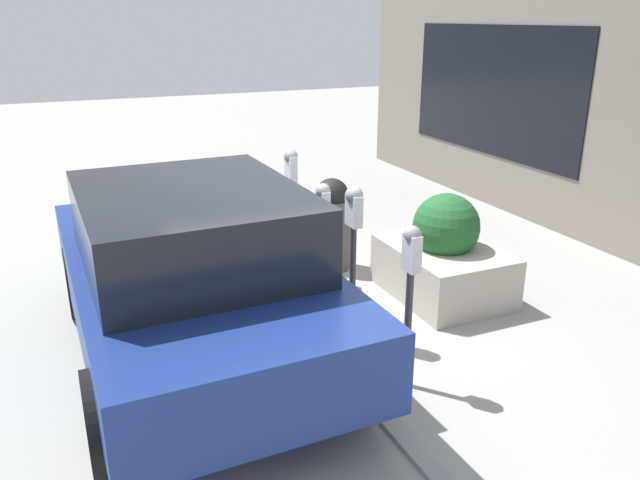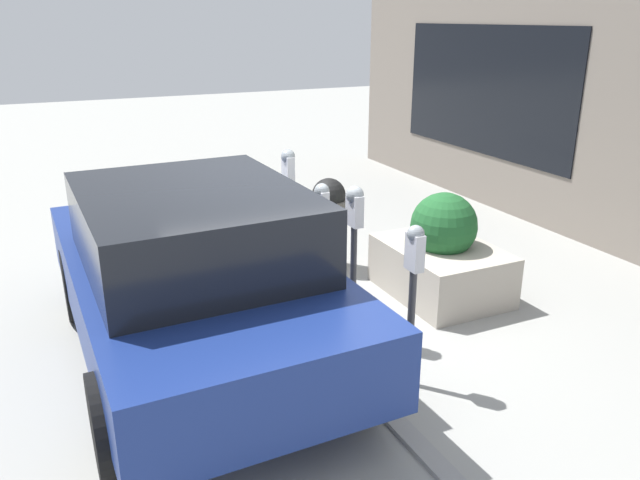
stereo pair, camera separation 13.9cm
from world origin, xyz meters
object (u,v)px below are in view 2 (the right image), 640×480
at_px(parked_car_front, 193,272).
at_px(trash_bin, 329,224).
at_px(parking_meter_fourth, 289,188).
at_px(parking_meter_middle, 322,225).
at_px(parking_meter_nearest, 413,276).
at_px(parking_meter_second, 354,228).
at_px(planter_box, 442,256).

distance_m(parked_car_front, trash_bin, 2.52).
bearing_deg(trash_bin, parking_meter_fourth, 98.61).
bearing_deg(parking_meter_middle, parked_car_front, 109.57).
xyz_separation_m(parking_meter_middle, trash_bin, (0.94, -0.53, -0.34)).
distance_m(parking_meter_nearest, parking_meter_middle, 1.71).
relative_size(parking_meter_second, planter_box, 1.08).
height_order(planter_box, parked_car_front, parked_car_front).
relative_size(parking_meter_fourth, planter_box, 1.10).
xyz_separation_m(parking_meter_second, parking_meter_fourth, (1.65, -0.03, -0.03)).
relative_size(parking_meter_second, parking_meter_middle, 1.12).
distance_m(parking_meter_second, trash_bin, 1.92).
xyz_separation_m(parking_meter_middle, parked_car_front, (-0.53, 1.50, -0.06)).
bearing_deg(planter_box, parked_car_front, 94.79).
bearing_deg(planter_box, parking_meter_middle, 77.55).
height_order(parking_meter_nearest, parking_meter_middle, parking_meter_nearest).
distance_m(planter_box, parked_car_front, 2.87).
bearing_deg(parking_meter_second, parked_car_front, 79.57).
height_order(parking_meter_second, parking_meter_fourth, parking_meter_fourth).
height_order(parking_meter_fourth, parked_car_front, parked_car_front).
xyz_separation_m(parking_meter_nearest, parking_meter_second, (0.91, 0.06, 0.13)).
bearing_deg(trash_bin, parking_meter_second, 161.49).
bearing_deg(parking_meter_nearest, trash_bin, -11.22).
xyz_separation_m(parking_meter_middle, parking_meter_fourth, (0.86, 0.02, 0.19)).
relative_size(parking_meter_nearest, parking_meter_middle, 1.05).
height_order(parking_meter_nearest, planter_box, parking_meter_nearest).
bearing_deg(parked_car_front, parking_meter_middle, -71.77).
bearing_deg(parking_meter_fourth, parking_meter_second, 179.04).
bearing_deg(parked_car_front, trash_bin, -55.40).
height_order(parking_meter_second, parked_car_front, parked_car_front).
bearing_deg(parking_meter_fourth, parked_car_front, 133.24).
bearing_deg(parking_meter_fourth, planter_box, -130.35).
bearing_deg(parked_car_front, parking_meter_fourth, -48.10).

